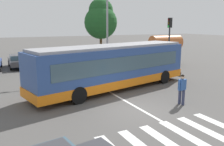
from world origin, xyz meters
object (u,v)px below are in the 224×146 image
Objects in this scene: bus_stop_shelter at (166,43)px; parked_car_champagne at (92,56)px; parked_car_charcoal at (18,60)px; city_transit_bus at (114,66)px; traffic_light_far_corner at (169,36)px; twin_arm_street_lamp at (107,7)px; background_tree_right at (101,19)px; pedestrian_crossing_street at (182,88)px; parked_car_white at (73,58)px; parked_car_teal at (46,59)px.

parked_car_champagne is at bearing 140.81° from bus_stop_shelter.
city_transit_bus is at bearing -67.19° from parked_car_charcoal.
traffic_light_far_corner is (4.40, -8.53, 2.58)m from parked_car_champagne.
twin_arm_street_lamp reaches higher than traffic_light_far_corner.
parked_car_charcoal is 15.42m from traffic_light_far_corner.
city_transit_bus is 18.65m from background_tree_right.
pedestrian_crossing_street is at bearing -125.27° from bus_stop_shelter.
city_transit_bus reaches higher than pedestrian_crossing_street.
parked_car_charcoal is 1.22× the size of bus_stop_shelter.
pedestrian_crossing_street is 10.03m from traffic_light_far_corner.
background_tree_right reaches higher than bus_stop_shelter.
parked_car_champagne is at bearing 75.19° from city_transit_bus.
pedestrian_crossing_street is at bearing -67.88° from city_transit_bus.
traffic_light_far_corner reaches higher than parked_car_white.
parked_car_charcoal is at bearing 112.81° from city_transit_bus.
pedestrian_crossing_street is at bearing -94.33° from parked_car_champagne.
background_tree_right is at bearing 43.93° from parked_car_white.
city_transit_bus is 2.46× the size of traffic_light_far_corner.
traffic_light_far_corner is 13.87m from background_tree_right.
twin_arm_street_lamp is at bearing -53.43° from parked_car_white.
bus_stop_shelter is 0.46× the size of background_tree_right.
bus_stop_shelter is 7.57m from twin_arm_street_lamp.
city_transit_bus is at bearing -156.28° from traffic_light_far_corner.
bus_stop_shelter is at bearing -10.96° from twin_arm_street_lamp.
parked_car_charcoal is 5.70m from parked_car_white.
parked_car_teal is 2.96m from parked_car_white.
pedestrian_crossing_street is at bearing -85.55° from parked_car_white.
parked_car_champagne is 9.94m from traffic_light_far_corner.
twin_arm_street_lamp is at bearing -33.07° from parked_car_teal.
parked_car_charcoal is 13.52m from background_tree_right.
background_tree_right is (3.47, 9.32, -0.95)m from twin_arm_street_lamp.
parked_car_white is at bearing 86.69° from city_transit_bus.
parked_car_teal is 11.54m from background_tree_right.
pedestrian_crossing_street is 16.52m from parked_car_champagne.
traffic_light_far_corner is at bearing 54.57° from pedestrian_crossing_street.
traffic_light_far_corner is at bearing -34.43° from parked_car_charcoal.
parked_car_champagne is at bearing 91.45° from twin_arm_street_lamp.
parked_car_charcoal is (-5.01, 11.90, -0.82)m from city_transit_bus.
twin_arm_street_lamp is (5.54, -3.61, 5.34)m from parked_car_teal.
parked_car_white is (2.95, -0.12, 0.00)m from parked_car_teal.
city_transit_bus is at bearing -93.31° from parked_car_white.
traffic_light_far_corner is (9.84, -8.02, 2.58)m from parked_car_teal.
twin_arm_street_lamp reaches higher than parked_car_charcoal.
city_transit_bus reaches higher than parked_car_charcoal.
traffic_light_far_corner is at bearing -124.87° from bus_stop_shelter.
twin_arm_street_lamp is at bearing 67.26° from city_transit_bus.
parked_car_charcoal and parked_car_champagne have the same top height.
city_transit_bus reaches higher than parked_car_teal.
city_transit_bus is 2.66× the size of parked_car_teal.
pedestrian_crossing_street is 15.89m from parked_car_white.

